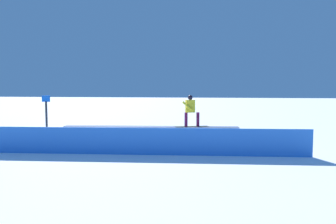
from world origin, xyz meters
The scene contains 5 objects.
ground_plane centered at (0.00, 0.00, 0.00)m, with size 120.00×120.00×0.00m, color white.
grind_box centered at (0.00, 0.00, 0.28)m, with size 7.97×1.07×0.61m.
snowboarder centered at (-1.82, -0.12, 1.38)m, with size 1.51×0.77×1.43m.
safety_fence centered at (0.00, 3.24, 0.48)m, with size 12.38×0.06×0.96m, color blue.
trail_marker centered at (5.03, 0.03, 1.07)m, with size 0.40×0.10×2.00m.
Camera 1 is at (-2.77, 13.93, 2.37)m, focal length 33.59 mm.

